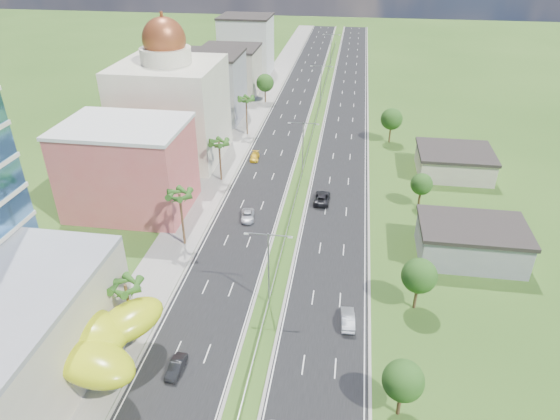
% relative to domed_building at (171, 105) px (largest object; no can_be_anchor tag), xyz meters
% --- Properties ---
extents(ground, '(500.00, 500.00, 0.00)m').
position_rel_domed_building_xyz_m(ground, '(28.00, -55.00, -11.35)').
color(ground, '#2D5119').
rests_on(ground, ground).
extents(road_left, '(11.00, 260.00, 0.04)m').
position_rel_domed_building_xyz_m(road_left, '(20.50, 35.00, -11.33)').
color(road_left, black).
rests_on(road_left, ground).
extents(road_right, '(11.00, 260.00, 0.04)m').
position_rel_domed_building_xyz_m(road_right, '(35.50, 35.00, -11.33)').
color(road_right, black).
rests_on(road_right, ground).
extents(sidewalk_left, '(7.00, 260.00, 0.12)m').
position_rel_domed_building_xyz_m(sidewalk_left, '(11.00, 35.00, -11.29)').
color(sidewalk_left, gray).
rests_on(sidewalk_left, ground).
extents(median_guardrail, '(0.10, 216.06, 0.76)m').
position_rel_domed_building_xyz_m(median_guardrail, '(28.00, 16.99, -10.74)').
color(median_guardrail, gray).
rests_on(median_guardrail, ground).
extents(streetlight_median_b, '(6.04, 0.25, 11.00)m').
position_rel_domed_building_xyz_m(streetlight_median_b, '(28.00, -45.00, -4.61)').
color(streetlight_median_b, gray).
rests_on(streetlight_median_b, ground).
extents(streetlight_median_c, '(6.04, 0.25, 11.00)m').
position_rel_domed_building_xyz_m(streetlight_median_c, '(28.00, -5.00, -4.61)').
color(streetlight_median_c, gray).
rests_on(streetlight_median_c, ground).
extents(streetlight_median_d, '(6.04, 0.25, 11.00)m').
position_rel_domed_building_xyz_m(streetlight_median_d, '(28.00, 40.00, -4.61)').
color(streetlight_median_d, gray).
rests_on(streetlight_median_d, ground).
extents(streetlight_median_e, '(6.04, 0.25, 11.00)m').
position_rel_domed_building_xyz_m(streetlight_median_e, '(28.00, 85.00, -4.61)').
color(streetlight_median_e, gray).
rests_on(streetlight_median_e, ground).
extents(lime_canopy, '(18.00, 15.00, 7.40)m').
position_rel_domed_building_xyz_m(lime_canopy, '(8.00, -59.00, -6.36)').
color(lime_canopy, '#B3C212').
rests_on(lime_canopy, ground).
extents(pink_shophouse, '(20.00, 15.00, 15.00)m').
position_rel_domed_building_xyz_m(pink_shophouse, '(0.00, -23.00, -3.85)').
color(pink_shophouse, '#CE5654').
rests_on(pink_shophouse, ground).
extents(domed_building, '(20.00, 20.00, 28.70)m').
position_rel_domed_building_xyz_m(domed_building, '(0.00, 0.00, 0.00)').
color(domed_building, beige).
rests_on(domed_building, ground).
extents(midrise_grey, '(16.00, 15.00, 16.00)m').
position_rel_domed_building_xyz_m(midrise_grey, '(1.00, 25.00, -3.35)').
color(midrise_grey, gray).
rests_on(midrise_grey, ground).
extents(midrise_beige, '(16.00, 15.00, 13.00)m').
position_rel_domed_building_xyz_m(midrise_beige, '(1.00, 47.00, -4.85)').
color(midrise_beige, '#B5A995').
rests_on(midrise_beige, ground).
extents(midrise_white, '(16.00, 15.00, 18.00)m').
position_rel_domed_building_xyz_m(midrise_white, '(1.00, 70.00, -2.35)').
color(midrise_white, silver).
rests_on(midrise_white, ground).
extents(shed_near, '(15.00, 10.00, 5.00)m').
position_rel_domed_building_xyz_m(shed_near, '(56.00, -30.00, -8.85)').
color(shed_near, gray).
rests_on(shed_near, ground).
extents(shed_far, '(14.00, 12.00, 4.40)m').
position_rel_domed_building_xyz_m(shed_far, '(58.00, -0.00, -9.15)').
color(shed_far, '#B5A995').
rests_on(shed_far, ground).
extents(palm_tree_b, '(3.60, 3.60, 8.10)m').
position_rel_domed_building_xyz_m(palm_tree_b, '(12.50, -53.00, -4.29)').
color(palm_tree_b, '#47301C').
rests_on(palm_tree_b, ground).
extents(palm_tree_c, '(3.60, 3.60, 9.60)m').
position_rel_domed_building_xyz_m(palm_tree_c, '(12.50, -33.00, -2.85)').
color(palm_tree_c, '#47301C').
rests_on(palm_tree_c, ground).
extents(palm_tree_d, '(3.60, 3.60, 8.60)m').
position_rel_domed_building_xyz_m(palm_tree_d, '(12.50, -10.00, -3.81)').
color(palm_tree_d, '#47301C').
rests_on(palm_tree_d, ground).
extents(palm_tree_e, '(3.60, 3.60, 9.40)m').
position_rel_domed_building_xyz_m(palm_tree_e, '(12.50, 15.00, -3.05)').
color(palm_tree_e, '#47301C').
rests_on(palm_tree_e, ground).
extents(leafy_tree_lfar, '(4.90, 4.90, 8.05)m').
position_rel_domed_building_xyz_m(leafy_tree_lfar, '(12.50, 40.00, -5.78)').
color(leafy_tree_lfar, '#47301C').
rests_on(leafy_tree_lfar, ground).
extents(leafy_tree_ra, '(4.20, 4.20, 6.90)m').
position_rel_domed_building_xyz_m(leafy_tree_ra, '(44.00, -60.00, -6.58)').
color(leafy_tree_ra, '#47301C').
rests_on(leafy_tree_ra, ground).
extents(leafy_tree_rb, '(4.55, 4.55, 7.47)m').
position_rel_domed_building_xyz_m(leafy_tree_rb, '(47.00, -43.00, -6.18)').
color(leafy_tree_rb, '#47301C').
rests_on(leafy_tree_rb, ground).
extents(leafy_tree_rc, '(3.85, 3.85, 6.33)m').
position_rel_domed_building_xyz_m(leafy_tree_rc, '(50.00, -15.00, -6.98)').
color(leafy_tree_rc, '#47301C').
rests_on(leafy_tree_rc, ground).
extents(leafy_tree_rd, '(4.90, 4.90, 8.05)m').
position_rel_domed_building_xyz_m(leafy_tree_rd, '(46.00, 15.00, -5.78)').
color(leafy_tree_rd, '#47301C').
rests_on(leafy_tree_rd, ground).
extents(car_dark_left, '(1.60, 4.06, 1.31)m').
position_rel_domed_building_xyz_m(car_dark_left, '(19.65, -58.04, -10.66)').
color(car_dark_left, black).
rests_on(car_dark_left, road_left).
extents(car_silver_mid_left, '(2.91, 4.94, 1.29)m').
position_rel_domed_building_xyz_m(car_silver_mid_left, '(20.73, -24.06, -10.67)').
color(car_silver_mid_left, '#B6B8BE').
rests_on(car_silver_mid_left, road_left).
extents(car_yellow_far_left, '(2.14, 4.50, 1.27)m').
position_rel_domed_building_xyz_m(car_yellow_far_left, '(17.13, 0.65, -10.68)').
color(car_yellow_far_left, gold).
rests_on(car_yellow_far_left, road_left).
extents(car_silver_right, '(1.96, 4.79, 1.54)m').
position_rel_domed_building_xyz_m(car_silver_right, '(38.45, -47.43, -10.54)').
color(car_silver_right, '#ABADB3').
rests_on(car_silver_right, road_right).
extents(car_dark_far_right, '(2.85, 5.90, 1.62)m').
position_rel_domed_building_xyz_m(car_dark_far_right, '(32.81, -16.02, -10.51)').
color(car_dark_far_right, black).
rests_on(car_dark_far_right, road_right).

